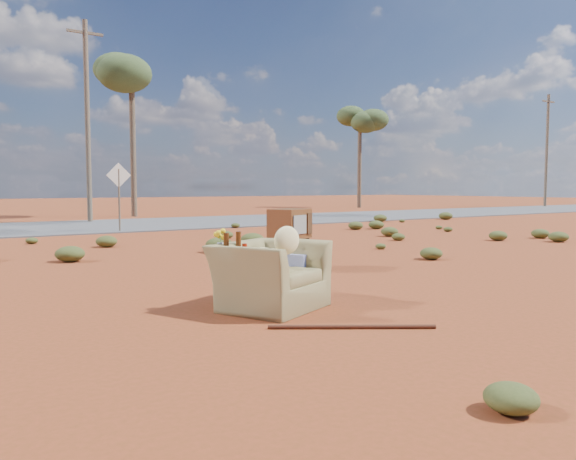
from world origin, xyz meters
TOP-DOWN VIEW (x-y plane):
  - ground at (0.00, 0.00)m, footprint 140.00×140.00m
  - highway at (0.00, 15.00)m, footprint 140.00×7.00m
  - armchair at (-0.43, -0.15)m, footprint 1.56×1.40m
  - tv_unit at (1.42, 2.23)m, footprint 0.80×0.72m
  - side_table at (-0.90, -0.01)m, footprint 0.49×0.49m
  - rusty_bar at (-0.34, -1.49)m, footprint 1.44×0.97m
  - road_sign at (1.50, 12.00)m, footprint 0.78×0.06m
  - eucalyptus_center at (5.00, 21.00)m, footprint 3.20×3.20m
  - eucalyptus_right at (22.00, 24.00)m, footprint 3.20×3.20m
  - utility_pole_center at (2.00, 17.50)m, footprint 1.40×0.20m
  - utility_pole_east at (34.00, 17.50)m, footprint 1.40×0.20m
  - scrub_patch at (-0.82, 4.41)m, footprint 17.49×8.07m

SIDE VIEW (x-z plane):
  - ground at x=0.00m, z-range 0.00..0.00m
  - highway at x=0.00m, z-range 0.00..0.04m
  - rusty_bar at x=-0.34m, z-range 0.00..0.05m
  - scrub_patch at x=-0.82m, z-range -0.03..0.30m
  - armchair at x=-0.43m, z-range -0.03..1.02m
  - side_table at x=-0.90m, z-range 0.21..1.14m
  - tv_unit at x=1.42m, z-range 0.26..1.31m
  - road_sign at x=1.50m, z-range 0.41..2.60m
  - utility_pole_center at x=2.00m, z-range 0.15..8.15m
  - utility_pole_east at x=34.00m, z-range 0.15..8.15m
  - eucalyptus_right at x=22.00m, z-range 2.39..9.49m
  - eucalyptus_center at x=5.00m, z-range 2.63..10.23m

